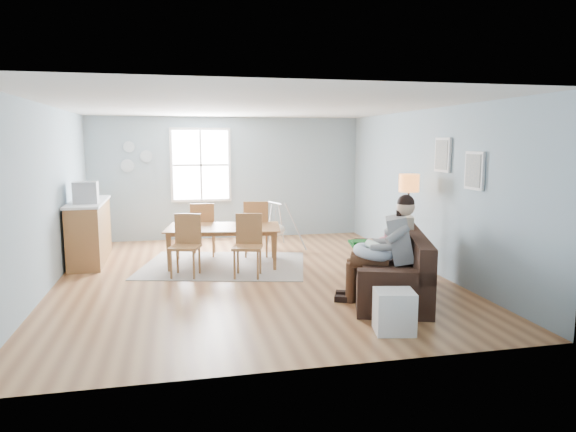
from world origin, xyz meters
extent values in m
cube|color=brown|center=(0.00, 0.00, -0.04)|extent=(8.40, 9.40, 0.08)
cube|color=silver|center=(0.00, 0.00, 3.00)|extent=(8.40, 9.40, 0.60)
cube|color=#89A7B3|center=(0.00, 4.66, 1.35)|extent=(8.40, 0.08, 3.90)
cube|color=#89A7B3|center=(0.00, -4.66, 1.35)|extent=(8.40, 0.08, 3.90)
cube|color=#89A7B3|center=(4.16, 0.00, 1.35)|extent=(0.08, 9.40, 3.90)
cube|color=white|center=(-0.60, 3.47, 1.65)|extent=(1.32, 0.06, 1.62)
cube|color=white|center=(-0.60, 3.44, 1.65)|extent=(1.20, 0.02, 1.50)
cube|color=white|center=(-0.60, 3.43, 1.65)|extent=(1.20, 0.03, 0.04)
cube|color=white|center=(-0.60, 3.43, 1.65)|extent=(0.04, 0.03, 1.50)
cube|color=white|center=(2.97, -1.50, 1.75)|extent=(0.04, 0.44, 0.54)
cube|color=slate|center=(2.94, -1.50, 1.75)|extent=(0.01, 0.36, 0.46)
cube|color=white|center=(2.97, -0.60, 1.95)|extent=(0.04, 0.44, 0.54)
cube|color=slate|center=(2.94, -0.60, 1.95)|extent=(0.01, 0.36, 0.46)
cylinder|color=#A7BEC8|center=(-2.10, 3.47, 2.05)|extent=(0.24, 0.02, 0.24)
cylinder|color=#A7BEC8|center=(-1.75, 3.47, 1.85)|extent=(0.26, 0.02, 0.26)
cylinder|color=#A7BEC8|center=(-2.15, 3.47, 1.65)|extent=(0.28, 0.02, 0.28)
cube|color=black|center=(1.76, -1.41, 0.22)|extent=(1.58, 2.37, 0.44)
cube|color=black|center=(2.10, -1.53, 0.66)|extent=(0.89, 2.14, 0.45)
cube|color=black|center=(1.44, -2.35, 0.52)|extent=(0.95, 0.50, 0.17)
cube|color=black|center=(2.07, -0.48, 0.52)|extent=(0.95, 0.50, 0.17)
cube|color=#155E1B|center=(1.97, -0.72, 0.56)|extent=(1.13, 1.01, 0.04)
cube|color=#C2AE94|center=(2.22, -0.97, 0.80)|extent=(0.30, 0.54, 0.52)
cube|color=gray|center=(1.75, -1.75, 0.87)|extent=(0.53, 0.59, 0.65)
sphere|color=#DAAB85|center=(1.81, -1.77, 1.30)|extent=(0.24, 0.24, 0.24)
sphere|color=black|center=(1.81, -1.77, 1.35)|extent=(0.23, 0.23, 0.23)
cylinder|color=#3C2315|center=(1.34, -1.72, 0.56)|extent=(0.53, 0.35, 0.17)
cylinder|color=#3C2315|center=(1.43, -1.49, 0.56)|extent=(0.53, 0.35, 0.17)
cylinder|color=#3C2315|center=(1.12, -1.63, 0.27)|extent=(0.14, 0.14, 0.54)
cylinder|color=#3C2315|center=(1.21, -1.40, 0.27)|extent=(0.14, 0.14, 0.54)
cube|color=black|center=(1.04, -1.59, 0.04)|extent=(0.28, 0.20, 0.08)
cube|color=black|center=(1.13, -1.37, 0.04)|extent=(0.28, 0.20, 0.08)
torus|color=silver|center=(1.43, -1.63, 0.68)|extent=(0.75, 0.74, 0.23)
cylinder|color=silver|center=(1.43, -1.63, 0.76)|extent=(0.15, 0.31, 0.13)
sphere|color=#DAAB85|center=(1.44, -1.46, 0.78)|extent=(0.11, 0.11, 0.11)
cube|color=white|center=(1.87, -1.24, 0.72)|extent=(0.31, 0.32, 0.36)
sphere|color=#DAAB85|center=(1.89, -1.25, 0.97)|extent=(0.17, 0.17, 0.17)
sphere|color=black|center=(1.89, -1.25, 1.00)|extent=(0.16, 0.16, 0.16)
cylinder|color=#F03A77|center=(1.62, -1.21, 0.56)|extent=(0.31, 0.20, 0.09)
cylinder|color=#F03A77|center=(1.67, -1.08, 0.56)|extent=(0.31, 0.20, 0.09)
cylinder|color=#F03A77|center=(1.49, -1.16, 0.39)|extent=(0.08, 0.08, 0.30)
cylinder|color=#F03A77|center=(1.55, -1.03, 0.39)|extent=(0.08, 0.08, 0.30)
cylinder|color=black|center=(2.59, -0.23, 0.02)|extent=(0.29, 0.29, 0.03)
cylinder|color=black|center=(2.59, -0.23, 0.72)|extent=(0.03, 0.03, 1.43)
cylinder|color=orange|center=(2.59, -0.23, 1.49)|extent=(0.33, 0.33, 0.29)
cube|color=white|center=(1.24, -2.78, 0.24)|extent=(0.51, 0.47, 0.48)
cube|color=black|center=(1.05, -2.74, 0.24)|extent=(0.10, 0.33, 0.39)
cube|color=gray|center=(-0.36, 0.84, 0.01)|extent=(3.21, 2.72, 0.01)
imported|color=brown|center=(-0.36, 0.84, 0.34)|extent=(2.10, 1.38, 0.69)
cube|color=brown|center=(-1.03, 0.20, 0.48)|extent=(0.56, 0.56, 0.04)
cube|color=brown|center=(-0.98, 0.40, 0.75)|extent=(0.42, 0.16, 0.49)
cylinder|color=brown|center=(-1.26, 0.08, 0.24)|extent=(0.04, 0.04, 0.48)
cylinder|color=brown|center=(-0.91, -0.02, 0.24)|extent=(0.04, 0.04, 0.48)
cylinder|color=brown|center=(-1.16, 0.43, 0.24)|extent=(0.04, 0.04, 0.48)
cylinder|color=brown|center=(-0.81, 0.33, 0.24)|extent=(0.04, 0.04, 0.48)
cube|color=brown|center=(-0.06, -0.04, 0.49)|extent=(0.56, 0.56, 0.04)
cube|color=brown|center=(-0.01, 0.16, 0.76)|extent=(0.43, 0.16, 0.50)
cylinder|color=brown|center=(-0.29, -0.17, 0.24)|extent=(0.04, 0.04, 0.49)
cylinder|color=brown|center=(0.07, -0.26, 0.24)|extent=(0.04, 0.04, 0.49)
cylinder|color=brown|center=(-0.19, 0.19, 0.24)|extent=(0.04, 0.04, 0.49)
cylinder|color=brown|center=(0.16, 0.09, 0.24)|extent=(0.04, 0.04, 0.49)
cube|color=brown|center=(-0.66, 1.72, 0.50)|extent=(0.52, 0.52, 0.04)
cube|color=brown|center=(-0.69, 1.51, 0.77)|extent=(0.44, 0.10, 0.51)
cylinder|color=brown|center=(-0.45, 1.88, 0.25)|extent=(0.04, 0.04, 0.50)
cylinder|color=brown|center=(-0.82, 1.93, 0.25)|extent=(0.04, 0.04, 0.50)
cylinder|color=brown|center=(-0.50, 1.50, 0.25)|extent=(0.04, 0.04, 0.50)
cylinder|color=brown|center=(-0.87, 1.56, 0.25)|extent=(0.04, 0.04, 0.50)
cube|color=brown|center=(0.31, 1.48, 0.52)|extent=(0.55, 0.55, 0.05)
cube|color=brown|center=(0.28, 1.26, 0.80)|extent=(0.46, 0.12, 0.53)
cylinder|color=brown|center=(0.54, 1.64, 0.26)|extent=(0.04, 0.04, 0.52)
cylinder|color=brown|center=(0.15, 1.70, 0.26)|extent=(0.04, 0.04, 0.52)
cylinder|color=brown|center=(0.47, 1.25, 0.26)|extent=(0.04, 0.04, 0.52)
cylinder|color=brown|center=(0.09, 1.31, 0.26)|extent=(0.04, 0.04, 0.52)
cube|color=brown|center=(-2.70, 1.72, 0.54)|extent=(0.58, 1.94, 1.07)
cube|color=white|center=(-2.70, 1.72, 1.08)|extent=(0.62, 1.99, 0.04)
cube|color=#A2A1A6|center=(-2.67, 1.34, 1.29)|extent=(0.41, 0.39, 0.37)
cube|color=black|center=(-2.86, 1.34, 1.29)|extent=(0.03, 0.31, 0.26)
cylinder|color=#A2A1A6|center=(0.78, 1.97, 0.94)|extent=(0.19, 0.52, 0.04)
ellipsoid|color=beige|center=(0.78, 1.97, 0.41)|extent=(0.39, 0.39, 0.24)
cylinder|color=#A2A1A6|center=(0.78, 1.97, 0.68)|extent=(0.01, 0.01, 0.43)
cylinder|color=#A2A1A6|center=(0.58, 1.60, 0.48)|extent=(0.23, 0.42, 0.94)
cylinder|color=#A2A1A6|center=(1.16, 1.78, 0.48)|extent=(0.41, 0.25, 0.94)
cylinder|color=#A2A1A6|center=(0.40, 2.17, 0.48)|extent=(0.41, 0.25, 0.94)
cylinder|color=#A2A1A6|center=(0.98, 2.35, 0.48)|extent=(0.23, 0.42, 0.94)
camera|label=1|loc=(-1.14, -8.00, 2.15)|focal=32.00mm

